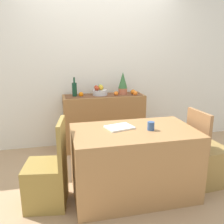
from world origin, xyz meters
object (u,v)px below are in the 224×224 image
object	(u,v)px
chair_by_corner	(207,162)
fruit_bowl	(100,93)
wine_bottle	(74,89)
open_book	(119,127)
coffee_cup	(151,126)
chair_near_window	(48,181)
sideboard_console	(104,122)
dining_table	(133,162)
potted_plant	(123,83)

from	to	relation	value
chair_by_corner	fruit_bowl	bearing A→B (deg)	127.47
wine_bottle	open_book	size ratio (longest dim) A/B	1.04
coffee_cup	chair_near_window	bearing A→B (deg)	177.70
fruit_bowl	coffee_cup	world-z (taller)	fruit_bowl
sideboard_console	wine_bottle	xyz separation A→B (m)	(-0.45, -0.00, 0.54)
coffee_cup	chair_near_window	size ratio (longest dim) A/B	0.10
dining_table	chair_by_corner	size ratio (longest dim) A/B	1.44
potted_plant	coffee_cup	distance (m)	1.41
fruit_bowl	chair_near_window	bearing A→B (deg)	-120.60
coffee_cup	sideboard_console	bearing A→B (deg)	99.28
chair_near_window	chair_by_corner	xyz separation A→B (m)	(1.83, 0.00, 0.00)
sideboard_console	open_book	size ratio (longest dim) A/B	4.48
dining_table	chair_by_corner	distance (m)	0.92
sideboard_console	chair_by_corner	size ratio (longest dim) A/B	1.39
dining_table	chair_by_corner	bearing A→B (deg)	-0.08
potted_plant	open_book	size ratio (longest dim) A/B	1.25
fruit_bowl	wine_bottle	world-z (taller)	wine_bottle
dining_table	chair_by_corner	world-z (taller)	chair_by_corner
fruit_bowl	open_book	distance (m)	1.26
potted_plant	dining_table	bearing A→B (deg)	-100.39
coffee_cup	fruit_bowl	bearing A→B (deg)	101.56
fruit_bowl	potted_plant	world-z (taller)	potted_plant
coffee_cup	potted_plant	bearing A→B (deg)	86.72
dining_table	coffee_cup	distance (m)	0.45
fruit_bowl	chair_by_corner	world-z (taller)	fruit_bowl
potted_plant	chair_by_corner	world-z (taller)	potted_plant
open_book	potted_plant	bearing A→B (deg)	58.05
open_book	coffee_cup	xyz separation A→B (m)	(0.30, -0.13, 0.04)
sideboard_console	potted_plant	bearing A→B (deg)	-0.00
open_book	chair_near_window	world-z (taller)	chair_near_window
fruit_bowl	dining_table	world-z (taller)	fruit_bowl
coffee_cup	chair_near_window	distance (m)	1.20
wine_bottle	coffee_cup	size ratio (longest dim) A/B	3.26
fruit_bowl	chair_near_window	distance (m)	1.69
dining_table	open_book	size ratio (longest dim) A/B	4.64
dining_table	coffee_cup	xyz separation A→B (m)	(0.17, -0.05, 0.41)
open_book	coffee_cup	distance (m)	0.33
chair_near_window	chair_by_corner	distance (m)	1.83
sideboard_console	fruit_bowl	size ratio (longest dim) A/B	5.49
potted_plant	coffee_cup	bearing A→B (deg)	-93.28
sideboard_console	coffee_cup	xyz separation A→B (m)	(0.23, -1.39, 0.36)
fruit_bowl	dining_table	xyz separation A→B (m)	(0.12, -1.34, -0.53)
fruit_bowl	open_book	world-z (taller)	fruit_bowl
potted_plant	coffee_cup	xyz separation A→B (m)	(-0.08, -1.39, -0.25)
fruit_bowl	dining_table	distance (m)	1.45
wine_bottle	chair_by_corner	xyz separation A→B (m)	(1.42, -1.34, -0.70)
potted_plant	dining_table	xyz separation A→B (m)	(-0.25, -1.34, -0.67)
potted_plant	wine_bottle	bearing A→B (deg)	180.00
open_book	chair_by_corner	distance (m)	1.16
coffee_cup	chair_near_window	xyz separation A→B (m)	(-1.08, 0.04, -0.52)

